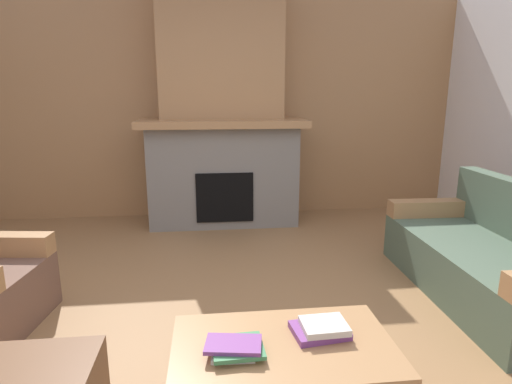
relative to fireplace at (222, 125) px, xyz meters
The scene contains 7 objects.
ground 2.87m from the fireplace, 90.00° to the right, with size 9.00×9.00×0.00m, color olive.
wall_back_wood_panel 0.42m from the fireplace, 90.00° to the left, with size 6.00×0.12×2.70m, color #A87A4C.
fireplace is the anchor object (origin of this frame).
couch 3.08m from the fireplace, 48.50° to the right, with size 0.88×1.82×0.85m.
coffee_table 3.41m from the fireplace, 87.47° to the right, with size 1.00×0.60×0.43m.
book_stack_near_edge 3.44m from the fireplace, 91.27° to the right, with size 0.26×0.22×0.06m.
book_stack_center 3.35m from the fireplace, 84.14° to the right, with size 0.27×0.22×0.06m.
Camera 1 is at (-0.16, -2.35, 1.53)m, focal length 29.52 mm.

